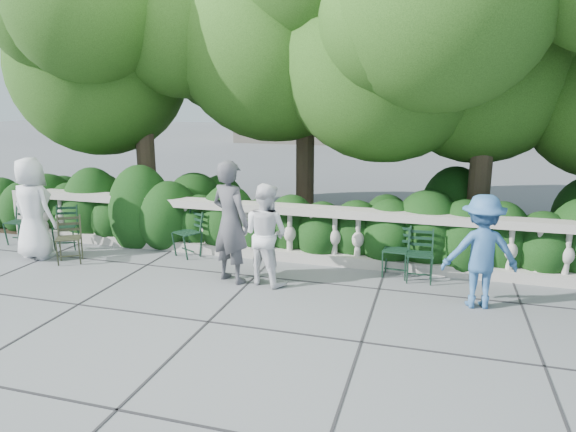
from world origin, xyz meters
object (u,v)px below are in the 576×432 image
(chair_f, at_px, (418,285))
(person_older_blue, at_px, (481,252))
(chair_a, at_px, (16,246))
(person_casual_man, at_px, (265,234))
(person_businessman, at_px, (33,209))
(chair_b, at_px, (65,251))
(chair_weathered, at_px, (70,265))
(chair_d, at_px, (393,279))
(person_woman_grey, at_px, (230,222))
(chair_c, at_px, (182,258))

(chair_f, bearing_deg, person_older_blue, -39.69)
(chair_f, bearing_deg, chair_a, 177.94)
(chair_f, xyz_separation_m, person_casual_man, (-2.31, -0.59, 0.79))
(person_businessman, relative_size, person_casual_man, 1.15)
(chair_f, relative_size, person_older_blue, 0.53)
(person_businessman, xyz_separation_m, person_casual_man, (4.39, -0.04, -0.12))
(chair_a, distance_m, person_casual_man, 5.44)
(chair_b, xyz_separation_m, chair_weathered, (0.65, -0.68, 0.00))
(chair_a, relative_size, person_businessman, 0.46)
(person_businessman, bearing_deg, chair_a, -16.95)
(chair_weathered, height_order, person_casual_man, person_casual_man)
(chair_b, relative_size, chair_d, 1.00)
(chair_d, bearing_deg, person_businessman, -169.72)
(chair_b, distance_m, chair_weathered, 0.94)
(person_casual_man, relative_size, person_older_blue, 1.00)
(person_woman_grey, bearing_deg, person_businessman, 21.13)
(person_businessman, height_order, person_older_blue, person_businessman)
(chair_d, bearing_deg, chair_f, -13.25)
(chair_weathered, relative_size, person_older_blue, 0.53)
(chair_c, height_order, chair_weathered, same)
(chair_a, relative_size, person_older_blue, 0.53)
(person_businessman, height_order, person_woman_grey, person_woman_grey)
(chair_c, relative_size, chair_d, 1.00)
(person_businessman, bearing_deg, person_casual_man, -170.82)
(chair_d, xyz_separation_m, person_woman_grey, (-2.46, -0.78, 0.96))
(person_older_blue, bearing_deg, person_woman_grey, -10.68)
(chair_b, height_order, chair_d, same)
(chair_a, height_order, person_woman_grey, person_woman_grey)
(chair_d, distance_m, person_woman_grey, 2.76)
(person_businessman, bearing_deg, chair_c, -154.43)
(chair_d, bearing_deg, person_casual_man, -155.41)
(chair_a, xyz_separation_m, chair_d, (7.28, 0.18, 0.00))
(chair_c, bearing_deg, chair_a, -148.43)
(chair_d, distance_m, chair_f, 0.42)
(chair_a, distance_m, person_older_blue, 8.54)
(chair_c, distance_m, chair_d, 3.79)
(chair_c, bearing_deg, chair_b, -146.25)
(chair_a, bearing_deg, person_businessman, -29.94)
(chair_a, height_order, person_businessman, person_businessman)
(person_older_blue, bearing_deg, chair_a, -15.06)
(chair_f, distance_m, person_woman_grey, 3.09)
(chair_c, distance_m, chair_weathered, 1.91)
(chair_weathered, xyz_separation_m, person_woman_grey, (3.00, 0.09, 0.96))
(chair_b, distance_m, person_businessman, 1.05)
(chair_c, bearing_deg, chair_weathered, -123.42)
(chair_a, distance_m, person_businessman, 1.42)
(chair_d, bearing_deg, person_woman_grey, -158.17)
(chair_a, xyz_separation_m, chair_weathered, (1.81, -0.69, 0.00))
(person_woman_grey, bearing_deg, chair_b, 13.67)
(chair_a, height_order, chair_weathered, same)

